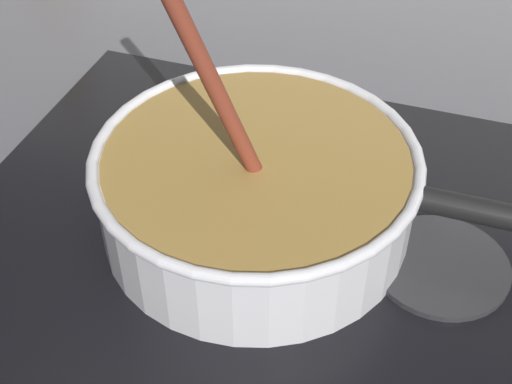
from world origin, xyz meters
name	(u,v)px	position (x,y,z in m)	size (l,w,h in m)	color
hob_plate	(256,229)	(0.03, 0.18, 0.01)	(0.56, 0.48, 0.01)	black
burner_ring	(256,221)	(0.03, 0.18, 0.02)	(0.20, 0.20, 0.01)	#592D0C
spare_burner	(440,265)	(0.21, 0.18, 0.01)	(0.12, 0.12, 0.01)	#262628
cooking_pan	(257,188)	(0.04, 0.18, 0.06)	(0.41, 0.29, 0.29)	silver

